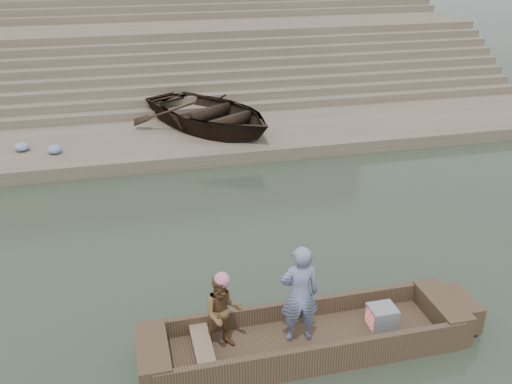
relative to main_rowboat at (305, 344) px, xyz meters
name	(u,v)px	position (x,y,z in m)	size (l,w,h in m)	color
ground	(130,291)	(-2.84, 2.48, -0.11)	(120.00, 120.00, 0.00)	#2B3628
lower_landing	(118,147)	(-2.84, 10.48, 0.09)	(32.00, 4.00, 0.40)	#81725C
mid_landing	(111,62)	(-2.84, 17.98, 1.29)	(32.00, 3.00, 2.80)	#81725C
upper_landing	(107,12)	(-2.84, 24.98, 2.49)	(32.00, 3.00, 5.20)	#81725C
ghat_steps	(109,45)	(-2.84, 19.67, 1.69)	(32.00, 11.00, 5.20)	#81725C
main_rowboat	(305,344)	(0.00, 0.00, 0.00)	(5.00, 1.30, 0.22)	brown
rowboat_trim	(318,333)	(0.21, -0.01, 0.20)	(6.04, 2.63, 2.04)	brown
standing_man	(300,294)	(-0.12, 0.05, 1.00)	(0.65, 0.43, 1.79)	navy
rowing_man	(223,312)	(-1.38, 0.15, 0.79)	(0.66, 0.52, 1.37)	#21642A
television	(381,317)	(1.38, 0.00, 0.31)	(0.46, 0.42, 0.40)	gray
beached_rowboat	(210,113)	(0.25, 10.96, 0.84)	(3.82, 5.35, 1.11)	#2D2116
cloth_bundles	(38,148)	(-5.20, 10.00, 0.42)	(1.42, 0.90, 0.26)	#3F5999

